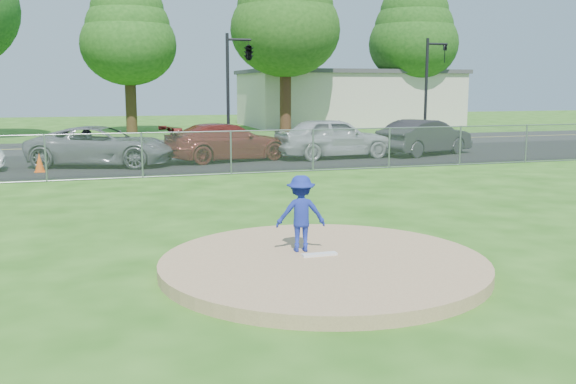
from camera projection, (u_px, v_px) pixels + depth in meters
name	position (u px, v px, depth m)	size (l,w,h in m)	color
ground	(213.00, 184.00, 20.03)	(120.00, 120.00, 0.00)	#235813
pitchers_mound	(323.00, 264.00, 10.58)	(5.40, 5.40, 0.20)	#A5825A
pitching_rubber	(319.00, 254.00, 10.75)	(0.60, 0.15, 0.04)	white
chain_link_fence	(202.00, 154.00, 21.80)	(40.00, 0.06, 1.50)	gray
parking_lot	(184.00, 161.00, 26.16)	(50.00, 8.00, 0.01)	black
street	(164.00, 145.00, 33.24)	(60.00, 7.00, 0.01)	#242427
commercial_building	(348.00, 98.00, 50.72)	(16.40, 9.40, 4.30)	#BCB6A0
tree_center	(128.00, 33.00, 41.34)	(6.16, 6.16, 9.84)	#362513
tree_right	(285.00, 15.00, 42.15)	(7.28, 7.28, 11.63)	#382014
tree_far_right	(414.00, 32.00, 48.25)	(6.72, 6.72, 10.74)	#392114
traffic_signal_center	(247.00, 54.00, 31.75)	(1.42, 2.48, 5.60)	black
traffic_signal_right	(430.00, 80.00, 34.92)	(1.28, 0.20, 5.60)	black
pitcher	(301.00, 213.00, 10.97)	(0.85, 0.49, 1.31)	navy
traffic_cone	(39.00, 163.00, 22.72)	(0.35, 0.35, 0.68)	#FF590D
parked_car_gray	(102.00, 146.00, 24.51)	(2.51, 5.45, 1.52)	slate
parked_car_darkred	(228.00, 142.00, 26.20)	(2.14, 5.26, 1.53)	maroon
parked_car_pearl	(334.00, 138.00, 27.25)	(2.04, 5.06, 1.72)	#B8BBBC
parked_car_charcoal	(425.00, 137.00, 28.57)	(1.65, 4.74, 1.56)	#262628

